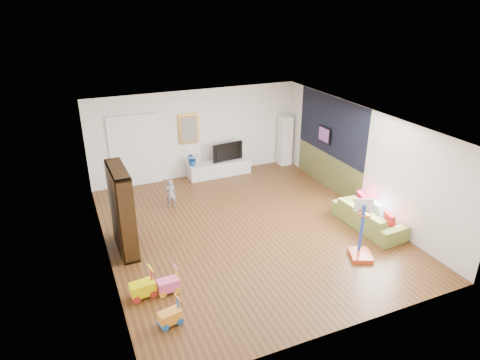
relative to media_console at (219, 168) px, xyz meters
name	(u,v)px	position (x,y,z in m)	size (l,w,h in m)	color
floor	(246,229)	(-0.60, -3.44, -0.23)	(6.50, 7.50, 0.00)	brown
ceiling	(247,122)	(-0.60, -3.44, 2.47)	(6.50, 7.50, 0.00)	white
wall_back	(197,134)	(-0.60, 0.31, 1.12)	(6.50, 0.00, 2.70)	silver
wall_front	(344,265)	(-0.60, -7.19, 1.12)	(6.50, 0.00, 2.70)	silver
wall_left	(102,203)	(-3.85, -3.44, 1.12)	(0.00, 7.50, 2.70)	silver
wall_right	(361,159)	(2.65, -3.44, 1.12)	(0.00, 7.50, 2.70)	white
navy_accent	(331,126)	(2.63, -2.04, 1.62)	(0.01, 3.20, 1.70)	black
olive_wainscot	(327,170)	(2.63, -2.04, 0.27)	(0.01, 3.20, 1.00)	brown
doorway	(135,152)	(-2.50, 0.27, 0.82)	(1.45, 0.06, 2.10)	white
painting_back	(189,129)	(-0.85, 0.27, 1.32)	(0.62, 0.06, 0.92)	gold
artwork_right	(324,135)	(2.57, -1.84, 1.32)	(0.04, 0.56, 0.46)	#7F3F8C
media_console	(219,168)	(0.00, 0.00, 0.00)	(1.98, 0.50, 0.46)	silver
tall_cabinet	(285,140)	(2.35, 0.06, 0.59)	(0.39, 0.39, 1.65)	white
bookshelf	(122,210)	(-3.44, -3.15, 0.74)	(0.35, 1.33, 1.95)	black
sofa	(368,217)	(2.16, -4.53, 0.05)	(1.94, 0.76, 0.57)	olive
basketball_hoop	(364,231)	(1.18, -5.53, 0.43)	(0.46, 0.55, 1.33)	#B93B1A
ride_on_yellow	(142,284)	(-3.44, -4.99, 0.07)	(0.45, 0.28, 0.60)	#E6E501
ride_on_orange	(170,312)	(-3.16, -5.90, 0.03)	(0.39, 0.24, 0.51)	orange
ride_on_pink	(168,281)	(-2.96, -5.04, 0.04)	(0.41, 0.25, 0.54)	#FD579F
child	(170,194)	(-1.98, -1.55, 0.17)	(0.29, 0.19, 0.79)	gray
tv	(226,151)	(0.26, 0.06, 0.53)	(1.02, 0.13, 0.59)	black
vase_plant	(193,159)	(-0.86, 0.02, 0.45)	(0.39, 0.33, 0.43)	navy
pillow_left	(390,220)	(2.31, -5.09, 0.22)	(0.09, 0.35, 0.35)	red
pillow_center	(377,209)	(2.39, -4.54, 0.22)	(0.10, 0.39, 0.39)	silver
pillow_right	(363,201)	(2.38, -4.01, 0.22)	(0.11, 0.42, 0.42)	#B70F37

